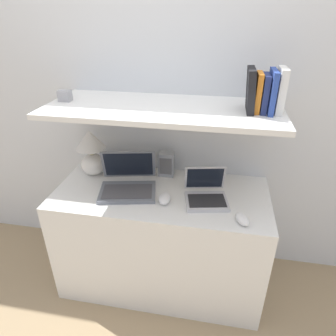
{
  "coord_description": "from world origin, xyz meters",
  "views": [
    {
      "loc": [
        0.31,
        -1.17,
        1.67
      ],
      "look_at": [
        0.04,
        0.29,
        0.88
      ],
      "focal_mm": 32.0,
      "sensor_mm": 36.0,
      "label": 1
    }
  ],
  "objects_px": {
    "laptop_large": "(128,183)",
    "book_orange": "(258,92)",
    "book_black": "(251,90)",
    "computer_mouse": "(164,199)",
    "book_white": "(280,91)",
    "book_navy": "(264,93)",
    "router_box": "(166,164)",
    "shelf_gadget": "(65,96)",
    "second_mouse": "(242,219)",
    "book_blue": "(272,92)",
    "table_lamp": "(91,151)",
    "laptop_small": "(206,194)"
  },
  "relations": [
    {
      "from": "book_orange",
      "to": "router_box",
      "type": "bearing_deg",
      "value": 164.23
    },
    {
      "from": "router_box",
      "to": "book_white",
      "type": "relative_size",
      "value": 0.74
    },
    {
      "from": "laptop_large",
      "to": "book_navy",
      "type": "height_order",
      "value": "book_navy"
    },
    {
      "from": "laptop_small",
      "to": "book_navy",
      "type": "xyz_separation_m",
      "value": [
        0.25,
        0.1,
        0.55
      ]
    },
    {
      "from": "table_lamp",
      "to": "book_navy",
      "type": "xyz_separation_m",
      "value": [
        0.98,
        -0.07,
        0.43
      ]
    },
    {
      "from": "second_mouse",
      "to": "book_white",
      "type": "bearing_deg",
      "value": 66.07
    },
    {
      "from": "laptop_small",
      "to": "second_mouse",
      "type": "xyz_separation_m",
      "value": [
        0.2,
        -0.17,
        -0.02
      ]
    },
    {
      "from": "table_lamp",
      "to": "shelf_gadget",
      "type": "bearing_deg",
      "value": -140.66
    },
    {
      "from": "book_navy",
      "to": "router_box",
      "type": "bearing_deg",
      "value": 165.16
    },
    {
      "from": "book_white",
      "to": "book_blue",
      "type": "bearing_deg",
      "value": 180.0
    },
    {
      "from": "laptop_small",
      "to": "router_box",
      "type": "relative_size",
      "value": 1.71
    },
    {
      "from": "book_black",
      "to": "computer_mouse",
      "type": "bearing_deg",
      "value": -157.67
    },
    {
      "from": "second_mouse",
      "to": "book_orange",
      "type": "xyz_separation_m",
      "value": [
        0.02,
        0.27,
        0.57
      ]
    },
    {
      "from": "book_navy",
      "to": "second_mouse",
      "type": "bearing_deg",
      "value": -100.36
    },
    {
      "from": "second_mouse",
      "to": "shelf_gadget",
      "type": "xyz_separation_m",
      "value": [
        -1.02,
        0.27,
        0.51
      ]
    },
    {
      "from": "book_blue",
      "to": "computer_mouse",
      "type": "bearing_deg",
      "value": -161.78
    },
    {
      "from": "second_mouse",
      "to": "book_black",
      "type": "height_order",
      "value": "book_black"
    },
    {
      "from": "table_lamp",
      "to": "laptop_large",
      "type": "distance_m",
      "value": 0.33
    },
    {
      "from": "book_white",
      "to": "book_black",
      "type": "distance_m",
      "value": 0.14
    },
    {
      "from": "book_blue",
      "to": "router_box",
      "type": "bearing_deg",
      "value": 166.0
    },
    {
      "from": "computer_mouse",
      "to": "shelf_gadget",
      "type": "relative_size",
      "value": 1.75
    },
    {
      "from": "book_black",
      "to": "shelf_gadget",
      "type": "height_order",
      "value": "book_black"
    },
    {
      "from": "table_lamp",
      "to": "computer_mouse",
      "type": "bearing_deg",
      "value": -24.35
    },
    {
      "from": "router_box",
      "to": "shelf_gadget",
      "type": "distance_m",
      "value": 0.72
    },
    {
      "from": "second_mouse",
      "to": "book_orange",
      "type": "distance_m",
      "value": 0.63
    },
    {
      "from": "laptop_large",
      "to": "shelf_gadget",
      "type": "bearing_deg",
      "value": 167.74
    },
    {
      "from": "router_box",
      "to": "book_black",
      "type": "height_order",
      "value": "book_black"
    },
    {
      "from": "laptop_small",
      "to": "book_navy",
      "type": "relative_size",
      "value": 1.48
    },
    {
      "from": "computer_mouse",
      "to": "book_white",
      "type": "distance_m",
      "value": 0.81
    },
    {
      "from": "book_white",
      "to": "table_lamp",
      "type": "bearing_deg",
      "value": 176.39
    },
    {
      "from": "shelf_gadget",
      "to": "second_mouse",
      "type": "bearing_deg",
      "value": -15.15
    },
    {
      "from": "book_black",
      "to": "shelf_gadget",
      "type": "distance_m",
      "value": 1.0
    },
    {
      "from": "shelf_gadget",
      "to": "laptop_small",
      "type": "bearing_deg",
      "value": -7.07
    },
    {
      "from": "laptop_small",
      "to": "book_black",
      "type": "distance_m",
      "value": 0.6
    },
    {
      "from": "laptop_small",
      "to": "book_white",
      "type": "distance_m",
      "value": 0.66
    },
    {
      "from": "router_box",
      "to": "book_navy",
      "type": "bearing_deg",
      "value": -14.84
    },
    {
      "from": "book_white",
      "to": "book_navy",
      "type": "relative_size",
      "value": 1.18
    },
    {
      "from": "router_box",
      "to": "book_blue",
      "type": "distance_m",
      "value": 0.77
    },
    {
      "from": "table_lamp",
      "to": "book_white",
      "type": "xyz_separation_m",
      "value": [
        1.06,
        -0.07,
        0.44
      ]
    },
    {
      "from": "book_navy",
      "to": "book_black",
      "type": "bearing_deg",
      "value": 180.0
    },
    {
      "from": "second_mouse",
      "to": "router_box",
      "type": "relative_size",
      "value": 0.74
    },
    {
      "from": "book_navy",
      "to": "shelf_gadget",
      "type": "xyz_separation_m",
      "value": [
        -1.07,
        0.0,
        -0.06
      ]
    },
    {
      "from": "computer_mouse",
      "to": "router_box",
      "type": "bearing_deg",
      "value": 98.5
    },
    {
      "from": "book_orange",
      "to": "book_black",
      "type": "relative_size",
      "value": 0.9
    },
    {
      "from": "book_white",
      "to": "book_black",
      "type": "height_order",
      "value": "book_white"
    },
    {
      "from": "laptop_large",
      "to": "book_blue",
      "type": "height_order",
      "value": "book_blue"
    },
    {
      "from": "router_box",
      "to": "laptop_large",
      "type": "bearing_deg",
      "value": -131.78
    },
    {
      "from": "router_box",
      "to": "book_blue",
      "type": "bearing_deg",
      "value": -14.0
    },
    {
      "from": "router_box",
      "to": "book_white",
      "type": "xyz_separation_m",
      "value": [
        0.59,
        -0.14,
        0.53
      ]
    },
    {
      "from": "laptop_large",
      "to": "book_orange",
      "type": "height_order",
      "value": "book_orange"
    }
  ]
}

